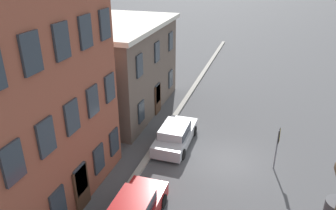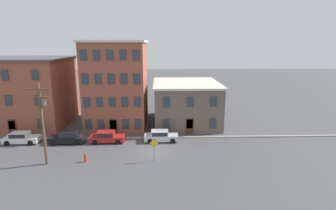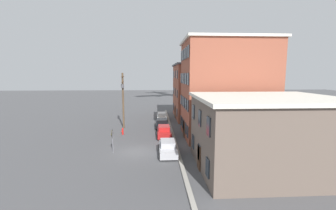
# 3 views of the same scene
# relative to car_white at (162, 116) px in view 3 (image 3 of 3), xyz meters

# --- Properties ---
(ground_plane) EXTENTS (200.00, 200.00, 0.00)m
(ground_plane) POSITION_rel_car_white_xyz_m (17.09, -3.25, -0.75)
(ground_plane) COLOR #4C4C4F
(kerb_strip) EXTENTS (56.00, 0.36, 0.16)m
(kerb_strip) POSITION_rel_car_white_xyz_m (17.09, 1.25, -0.67)
(kerb_strip) COLOR #9E998E
(kerb_strip) RESTS_ON ground_plane
(apartment_corner) EXTENTS (12.25, 11.68, 10.45)m
(apartment_corner) POSITION_rel_car_white_xyz_m (-2.51, 8.33, 4.49)
(apartment_corner) COLOR brown
(apartment_corner) RESTS_ON ground_plane
(apartment_midblock) EXTENTS (9.08, 11.65, 12.94)m
(apartment_midblock) POSITION_rel_car_white_xyz_m (11.33, 8.31, 5.74)
(apartment_midblock) COLOR brown
(apartment_midblock) RESTS_ON ground_plane
(apartment_far) EXTENTS (10.27, 12.02, 6.54)m
(apartment_far) POSITION_rel_car_white_xyz_m (21.99, 8.50, 2.53)
(apartment_far) COLOR #66564C
(apartment_far) RESTS_ON ground_plane
(car_white) EXTENTS (4.40, 1.92, 1.43)m
(car_white) POSITION_rel_car_white_xyz_m (0.00, 0.00, 0.00)
(car_white) COLOR silver
(car_white) RESTS_ON ground_plane
(car_black) EXTENTS (4.40, 1.92, 1.43)m
(car_black) POSITION_rel_car_white_xyz_m (5.97, -0.16, 0.00)
(car_black) COLOR black
(car_black) RESTS_ON ground_plane
(car_red) EXTENTS (4.40, 1.92, 1.43)m
(car_red) POSITION_rel_car_white_xyz_m (10.93, 0.01, 0.00)
(car_red) COLOR #B21E1E
(car_red) RESTS_ON ground_plane
(car_silver) EXTENTS (4.40, 1.92, 1.43)m
(car_silver) POSITION_rel_car_white_xyz_m (17.92, 0.15, 0.00)
(car_silver) COLOR #B7B7BC
(car_silver) RESTS_ON ground_plane
(caution_sign) EXTENTS (1.02, 0.08, 2.58)m
(caution_sign) POSITION_rel_car_white_xyz_m (17.18, -5.79, 0.98)
(caution_sign) COLOR slate
(caution_sign) RESTS_ON ground_plane
(utility_pole) EXTENTS (2.40, 0.44, 8.68)m
(utility_pole) POSITION_rel_car_white_xyz_m (5.82, -6.18, 4.14)
(utility_pole) COLOR brown
(utility_pole) RESTS_ON ground_plane
(fire_hydrant) EXTENTS (0.24, 0.34, 0.96)m
(fire_hydrant) POSITION_rel_car_white_xyz_m (9.73, -5.79, -0.27)
(fire_hydrant) COLOR red
(fire_hydrant) RESTS_ON ground_plane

